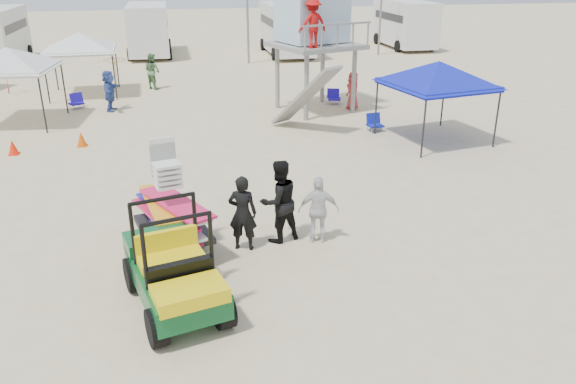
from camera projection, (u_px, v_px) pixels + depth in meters
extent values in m
plane|color=beige|center=(295.00, 328.00, 9.74)|extent=(140.00, 140.00, 0.00)
cube|color=#0C4C22|center=(175.00, 280.00, 10.13)|extent=(1.88, 2.84, 0.46)
cube|color=yellow|center=(174.00, 266.00, 10.02)|extent=(1.33, 1.00, 0.25)
cylinder|color=black|center=(142.00, 325.00, 9.27)|extent=(0.44, 0.72, 0.67)
cube|color=black|center=(173.00, 229.00, 12.25)|extent=(1.75, 2.20, 0.12)
cylinder|color=black|center=(148.00, 241.00, 12.23)|extent=(0.32, 0.54, 0.51)
imported|color=black|center=(243.00, 213.00, 12.11)|extent=(0.72, 0.58, 1.71)
imported|color=black|center=(279.00, 201.00, 12.46)|extent=(1.12, 1.00, 1.91)
imported|color=silver|center=(319.00, 210.00, 12.46)|extent=(0.97, 0.54, 1.55)
cylinder|color=gray|center=(294.00, 86.00, 22.12)|extent=(0.19, 0.19, 2.62)
cube|color=gray|center=(316.00, 45.00, 22.84)|extent=(3.98, 3.98, 0.17)
cube|color=#A9C8DB|center=(314.00, 13.00, 22.66)|extent=(2.95, 2.76, 2.20)
imported|color=#B20F0F|center=(302.00, 23.00, 21.36)|extent=(1.19, 0.68, 1.84)
cylinder|color=black|center=(412.00, 126.00, 17.92)|extent=(0.06, 0.06, 2.03)
pyramid|color=#101BAF|center=(439.00, 61.00, 18.84)|extent=(3.60, 3.60, 0.80)
cube|color=#101BAF|center=(437.00, 85.00, 19.14)|extent=(3.60, 3.60, 0.18)
pyramid|color=silver|center=(6.00, 47.00, 20.82)|extent=(3.39, 3.39, 0.80)
cube|color=silver|center=(10.00, 69.00, 21.12)|extent=(3.39, 3.39, 0.18)
cylinder|color=black|center=(45.00, 79.00, 24.63)|extent=(0.06, 0.06, 2.14)
pyramid|color=silver|center=(78.00, 32.00, 25.51)|extent=(3.15, 3.15, 0.80)
cube|color=silver|center=(81.00, 50.00, 25.82)|extent=(3.15, 3.15, 0.18)
imported|color=#B6132C|center=(6.00, 76.00, 26.45)|extent=(2.04, 2.08, 1.72)
imported|color=#FCAD16|center=(116.00, 73.00, 27.64)|extent=(2.44, 2.44, 1.57)
cone|color=#E05007|center=(81.00, 139.00, 19.17)|extent=(0.34, 0.34, 0.50)
cone|color=#FC2407|center=(13.00, 147.00, 18.34)|extent=(0.34, 0.34, 0.50)
cube|color=#1E0EA1|center=(76.00, 104.00, 24.05)|extent=(0.72, 0.70, 0.06)
cube|color=#1E0EA1|center=(76.00, 98.00, 24.19)|extent=(0.55, 0.42, 0.44)
cylinder|color=#B2B2B7|center=(71.00, 108.00, 23.87)|extent=(0.03, 0.03, 0.20)
cube|color=#0E1D99|center=(375.00, 125.00, 20.86)|extent=(0.59, 0.56, 0.06)
cube|color=#0E1D99|center=(373.00, 119.00, 21.00)|extent=(0.56, 0.23, 0.44)
cylinder|color=#B2B2B7|center=(371.00, 130.00, 20.68)|extent=(0.03, 0.03, 0.20)
cube|color=#1F10AD|center=(335.00, 99.00, 24.84)|extent=(0.67, 0.65, 0.06)
cube|color=#1F10AD|center=(333.00, 93.00, 24.98)|extent=(0.57, 0.33, 0.44)
cylinder|color=#B2B2B7|center=(331.00, 103.00, 24.66)|extent=(0.03, 0.03, 0.20)
cube|color=silver|center=(148.00, 28.00, 37.00)|extent=(2.50, 6.50, 3.00)
cube|color=black|center=(148.00, 21.00, 36.83)|extent=(2.54, 5.20, 0.50)
cylinder|color=black|center=(129.00, 54.00, 35.40)|extent=(0.25, 0.80, 0.80)
cube|color=silver|center=(286.00, 28.00, 37.34)|extent=(2.50, 7.00, 3.00)
cube|color=black|center=(286.00, 21.00, 37.17)|extent=(2.54, 5.60, 0.50)
cylinder|color=black|center=(274.00, 54.00, 35.59)|extent=(0.25, 0.80, 0.80)
cube|color=silver|center=(405.00, 23.00, 40.38)|extent=(2.50, 6.60, 3.00)
cube|color=black|center=(405.00, 16.00, 40.21)|extent=(2.54, 5.28, 0.50)
cylinder|color=black|center=(398.00, 46.00, 38.76)|extent=(0.25, 0.80, 0.80)
imported|color=#A62F31|center=(353.00, 91.00, 23.76)|extent=(0.59, 0.83, 1.59)
imported|color=#C1C148|center=(322.00, 41.00, 38.30)|extent=(0.62, 0.68, 1.57)
imported|color=#51804D|center=(152.00, 71.00, 27.55)|extent=(1.05, 1.06, 1.73)
imported|color=#324B97|center=(109.00, 91.00, 23.48)|extent=(0.72, 1.63, 1.70)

